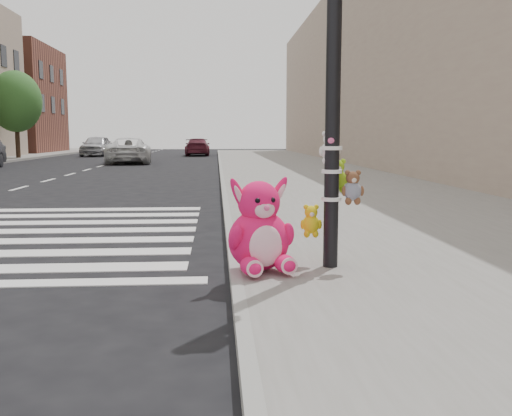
{
  "coord_description": "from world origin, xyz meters",
  "views": [
    {
      "loc": [
        1.36,
        -4.28,
        1.58
      ],
      "look_at": [
        1.8,
        2.16,
        0.75
      ],
      "focal_mm": 40.0,
      "sensor_mm": 36.0,
      "label": 1
    }
  ],
  "objects_px": {
    "car_white_near": "(129,151)",
    "pink_bunny": "(260,232)",
    "red_teddy": "(254,248)",
    "signal_pole": "(333,114)"
  },
  "relations": [
    {
      "from": "car_white_near",
      "to": "pink_bunny",
      "type": "bearing_deg",
      "value": 95.88
    },
    {
      "from": "red_teddy",
      "to": "car_white_near",
      "type": "height_order",
      "value": "car_white_near"
    },
    {
      "from": "red_teddy",
      "to": "car_white_near",
      "type": "bearing_deg",
      "value": 67.62
    },
    {
      "from": "signal_pole",
      "to": "pink_bunny",
      "type": "relative_size",
      "value": 3.91
    },
    {
      "from": "pink_bunny",
      "to": "red_teddy",
      "type": "bearing_deg",
      "value": 75.55
    },
    {
      "from": "pink_bunny",
      "to": "red_teddy",
      "type": "distance_m",
      "value": 0.83
    },
    {
      "from": "signal_pole",
      "to": "car_white_near",
      "type": "height_order",
      "value": "signal_pole"
    },
    {
      "from": "pink_bunny",
      "to": "car_white_near",
      "type": "height_order",
      "value": "car_white_near"
    },
    {
      "from": "red_teddy",
      "to": "car_white_near",
      "type": "relative_size",
      "value": 0.04
    },
    {
      "from": "signal_pole",
      "to": "red_teddy",
      "type": "height_order",
      "value": "signal_pole"
    }
  ]
}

